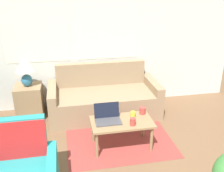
{
  "coord_description": "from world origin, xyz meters",
  "views": [
    {
      "loc": [
        -0.28,
        -0.98,
        2.27
      ],
      "look_at": [
        0.43,
        2.65,
        0.75
      ],
      "focal_mm": 42.0,
      "sensor_mm": 36.0,
      "label": 1
    }
  ],
  "objects_px": {
    "couch": "(104,99)",
    "table_lamp": "(25,68)",
    "laptop": "(108,117)",
    "coffee_table": "(122,124)",
    "cup_yellow": "(133,122)",
    "cup_navy": "(142,111)",
    "cup_white": "(133,115)"
  },
  "relations": [
    {
      "from": "table_lamp",
      "to": "laptop",
      "type": "height_order",
      "value": "table_lamp"
    },
    {
      "from": "couch",
      "to": "laptop",
      "type": "relative_size",
      "value": 5.35
    },
    {
      "from": "cup_navy",
      "to": "table_lamp",
      "type": "bearing_deg",
      "value": 148.82
    },
    {
      "from": "coffee_table",
      "to": "laptop",
      "type": "height_order",
      "value": "laptop"
    },
    {
      "from": "table_lamp",
      "to": "cup_yellow",
      "type": "height_order",
      "value": "table_lamp"
    },
    {
      "from": "couch",
      "to": "laptop",
      "type": "distance_m",
      "value": 1.05
    },
    {
      "from": "couch",
      "to": "cup_navy",
      "type": "xyz_separation_m",
      "value": [
        0.43,
        -0.92,
        0.2
      ]
    },
    {
      "from": "coffee_table",
      "to": "cup_yellow",
      "type": "height_order",
      "value": "cup_yellow"
    },
    {
      "from": "couch",
      "to": "table_lamp",
      "type": "relative_size",
      "value": 3.7
    },
    {
      "from": "table_lamp",
      "to": "cup_white",
      "type": "distance_m",
      "value": 1.97
    },
    {
      "from": "laptop",
      "to": "cup_white",
      "type": "xyz_separation_m",
      "value": [
        0.37,
        0.02,
        -0.01
      ]
    },
    {
      "from": "cup_yellow",
      "to": "couch",
      "type": "bearing_deg",
      "value": 99.58
    },
    {
      "from": "laptop",
      "to": "coffee_table",
      "type": "bearing_deg",
      "value": -15.03
    },
    {
      "from": "couch",
      "to": "cup_yellow",
      "type": "xyz_separation_m",
      "value": [
        0.2,
        -1.21,
        0.2
      ]
    },
    {
      "from": "table_lamp",
      "to": "laptop",
      "type": "distance_m",
      "value": 1.7
    },
    {
      "from": "couch",
      "to": "cup_yellow",
      "type": "relative_size",
      "value": 17.6
    },
    {
      "from": "cup_white",
      "to": "laptop",
      "type": "bearing_deg",
      "value": -177.15
    },
    {
      "from": "laptop",
      "to": "cup_yellow",
      "type": "xyz_separation_m",
      "value": [
        0.31,
        -0.19,
        0.0
      ]
    },
    {
      "from": "table_lamp",
      "to": "cup_yellow",
      "type": "relative_size",
      "value": 4.75
    },
    {
      "from": "cup_yellow",
      "to": "cup_white",
      "type": "distance_m",
      "value": 0.21
    },
    {
      "from": "cup_white",
      "to": "couch",
      "type": "bearing_deg",
      "value": 104.69
    },
    {
      "from": "table_lamp",
      "to": "cup_navy",
      "type": "height_order",
      "value": "table_lamp"
    },
    {
      "from": "couch",
      "to": "cup_white",
      "type": "xyz_separation_m",
      "value": [
        0.26,
        -1.0,
        0.2
      ]
    },
    {
      "from": "couch",
      "to": "table_lamp",
      "type": "distance_m",
      "value": 1.45
    },
    {
      "from": "coffee_table",
      "to": "cup_navy",
      "type": "relative_size",
      "value": 8.32
    },
    {
      "from": "table_lamp",
      "to": "cup_yellow",
      "type": "distance_m",
      "value": 2.05
    },
    {
      "from": "table_lamp",
      "to": "cup_yellow",
      "type": "xyz_separation_m",
      "value": [
        1.5,
        -1.33,
        -0.44
      ]
    },
    {
      "from": "couch",
      "to": "cup_yellow",
      "type": "bearing_deg",
      "value": -80.42
    },
    {
      "from": "couch",
      "to": "table_lamp",
      "type": "bearing_deg",
      "value": 174.73
    },
    {
      "from": "cup_navy",
      "to": "cup_yellow",
      "type": "bearing_deg",
      "value": -128.14
    },
    {
      "from": "table_lamp",
      "to": "cup_yellow",
      "type": "bearing_deg",
      "value": -41.66
    },
    {
      "from": "table_lamp",
      "to": "cup_navy",
      "type": "xyz_separation_m",
      "value": [
        1.72,
        -1.04,
        -0.44
      ]
    }
  ]
}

